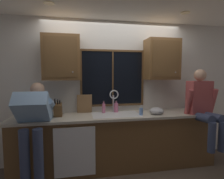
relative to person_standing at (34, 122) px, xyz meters
name	(u,v)px	position (x,y,z in m)	size (l,w,h in m)	color
back_wall	(113,91)	(1.26, 0.63, 0.35)	(5.75, 0.12, 2.55)	silver
ceiling_downlight_left	(49,3)	(0.26, -0.03, 1.61)	(0.14, 0.14, 0.01)	#FFEAB2
ceiling_downlight_right	(185,13)	(2.27, -0.03, 1.61)	(0.14, 0.14, 0.01)	#FFEAB2
window_glass	(113,78)	(1.24, 0.57, 0.60)	(1.10, 0.02, 0.95)	black
window_frame_top	(113,51)	(1.24, 0.56, 1.09)	(1.17, 0.02, 0.04)	brown
window_frame_bottom	(113,105)	(1.24, 0.56, 0.10)	(1.17, 0.02, 0.04)	brown
window_frame_left	(81,78)	(0.67, 0.56, 0.60)	(0.04, 0.02, 0.95)	brown
window_frame_right	(143,78)	(1.80, 0.56, 0.60)	(0.04, 0.02, 0.95)	brown
window_mullion_center	(113,78)	(1.24, 0.55, 0.60)	(0.02, 0.02, 0.95)	brown
lower_cabinet_run	(117,142)	(1.26, 0.28, -0.49)	(3.35, 0.58, 0.88)	brown
countertop	(117,116)	(1.26, 0.26, -0.03)	(3.41, 0.62, 0.04)	beige
dishwasher_front	(75,152)	(0.56, -0.03, -0.47)	(0.60, 0.02, 0.74)	white
upper_cabinet_left	(62,58)	(0.36, 0.41, 0.93)	(0.58, 0.36, 0.72)	brown
upper_cabinet_right	(162,60)	(2.11, 0.41, 0.93)	(0.58, 0.36, 0.72)	brown
sink	(116,120)	(1.24, 0.27, -0.11)	(0.80, 0.46, 0.21)	silver
faucet	(114,98)	(1.24, 0.45, 0.24)	(0.18, 0.09, 0.40)	silver
person_standing	(34,122)	(0.00, 0.00, 0.00)	(0.53, 0.72, 1.47)	#384260
person_sitting_on_counter	(203,104)	(2.67, 0.00, 0.17)	(0.54, 0.60, 1.26)	#384260
knife_block	(58,110)	(0.30, 0.28, 0.10)	(0.12, 0.18, 0.32)	brown
cutting_board	(84,104)	(0.72, 0.49, 0.15)	(0.26, 0.02, 0.33)	#997047
mixing_bowl	(157,111)	(1.92, 0.17, 0.04)	(0.24, 0.24, 0.12)	#B7B7BC
soap_dispenser	(141,111)	(1.64, 0.15, 0.06)	(0.06, 0.07, 0.17)	#668CCC
bottle_green_glass	(104,108)	(1.05, 0.44, 0.08)	(0.06, 0.06, 0.21)	pink
bottle_tall_clear	(116,107)	(1.28, 0.45, 0.08)	(0.07, 0.07, 0.21)	pink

